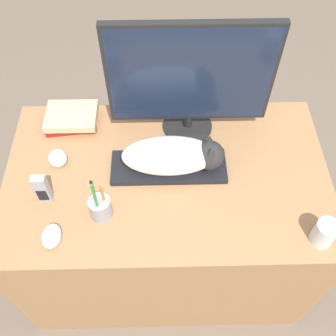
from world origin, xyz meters
name	(u,v)px	position (x,y,z in m)	size (l,w,h in m)	color
ground_plane	(169,326)	(0.00, 0.00, 0.00)	(12.00, 12.00, 0.00)	#6B5B4C
desk	(167,221)	(0.00, 0.38, 0.39)	(1.27, 0.76, 0.77)	#9E7047
keyboard	(169,167)	(0.01, 0.40, 0.79)	(0.45, 0.16, 0.02)	black
cat	(177,155)	(0.04, 0.40, 0.86)	(0.39, 0.16, 0.14)	white
monitor	(190,79)	(0.09, 0.62, 1.05)	(0.62, 0.21, 0.51)	black
computer_mouse	(51,236)	(-0.40, 0.11, 0.80)	(0.07, 0.10, 0.04)	silver
coffee_mug	(325,233)	(0.53, 0.09, 0.83)	(0.11, 0.08, 0.10)	silver
pen_cup	(101,207)	(-0.24, 0.21, 0.83)	(0.08, 0.08, 0.22)	#939399
baseball	(58,158)	(-0.42, 0.44, 0.81)	(0.07, 0.07, 0.07)	silver
phone	(42,189)	(-0.45, 0.28, 0.84)	(0.05, 0.03, 0.13)	#99999E
book_stack	(71,119)	(-0.40, 0.65, 0.81)	(0.22, 0.17, 0.06)	maroon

